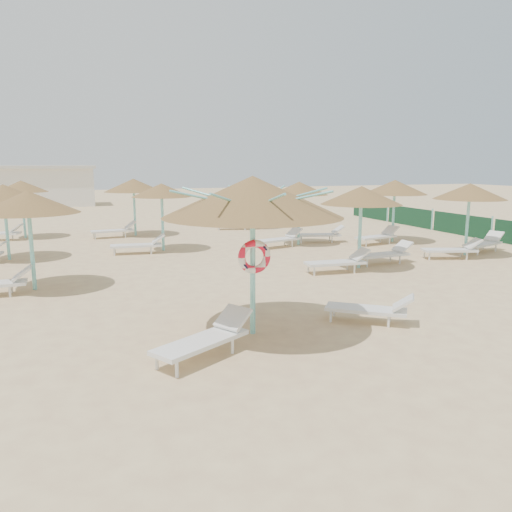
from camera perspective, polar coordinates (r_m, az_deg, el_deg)
name	(u,v)px	position (r m, az deg, el deg)	size (l,w,h in m)	color
ground	(258,332)	(10.29, 0.19, -8.73)	(120.00, 120.00, 0.00)	#DEBF87
main_palapa	(253,197)	(9.69, -0.39, 6.74)	(3.53, 3.53, 3.16)	#7CD8D6
lounger_main_a	(206,338)	(8.99, -5.68, -9.31)	(2.04, 1.56, 0.73)	white
lounger_main_b	(372,308)	(11.08, 13.10, -5.86)	(1.80, 1.55, 0.67)	white
palapa_field	(224,192)	(19.99, -3.67, 7.34)	(20.38, 13.67, 2.70)	#7CD8D6
service_hut	(42,186)	(44.26, -23.31, 7.40)	(8.40, 4.40, 3.25)	silver
windbreak_fence	(462,225)	(25.92, 22.44, 3.32)	(0.08, 19.84, 1.10)	#1B512F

